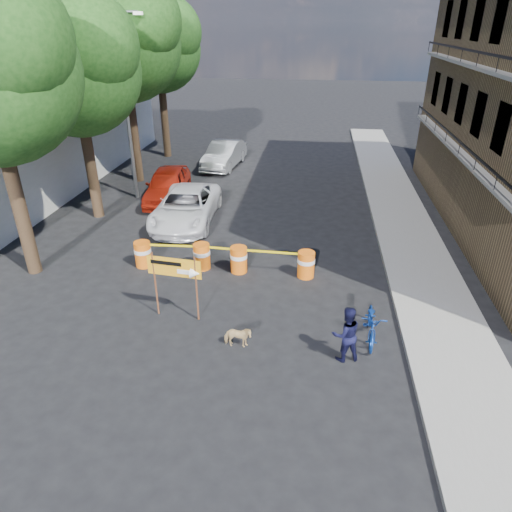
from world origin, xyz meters
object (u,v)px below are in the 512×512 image
(sedan_red, at_px, (168,185))
(detour_sign, at_px, (182,273))
(barrel_far_right, at_px, (306,264))
(dog, at_px, (238,337))
(pedestrian, at_px, (346,334))
(sedan_silver, at_px, (224,155))
(barrel_far_left, at_px, (143,254))
(barrel_mid_right, at_px, (239,259))
(suv_white, at_px, (186,207))
(barrel_mid_left, at_px, (202,256))
(bicycle, at_px, (374,310))

(sedan_red, bearing_deg, detour_sign, -76.54)
(barrel_far_right, distance_m, dog, 4.26)
(pedestrian, distance_m, sedan_silver, 17.44)
(pedestrian, relative_size, dog, 2.04)
(barrel_far_left, bearing_deg, sedan_silver, 87.85)
(barrel_mid_right, height_order, suv_white, suv_white)
(barrel_far_left, bearing_deg, pedestrian, -31.29)
(barrel_mid_left, distance_m, dog, 4.49)
(suv_white, bearing_deg, barrel_mid_right, -56.09)
(barrel_far_left, relative_size, detour_sign, 0.45)
(bicycle, bearing_deg, barrel_mid_left, 152.74)
(detour_sign, xyz_separation_m, sedan_red, (-3.36, 9.31, -0.72))
(barrel_far_left, bearing_deg, bicycle, -22.76)
(barrel_mid_left, xyz_separation_m, dog, (1.92, -4.06, -0.16))
(detour_sign, xyz_separation_m, suv_white, (-1.79, 6.80, -0.78))
(barrel_far_left, relative_size, bicycle, 0.50)
(barrel_far_right, distance_m, bicycle, 3.63)
(sedan_red, bearing_deg, dog, -70.42)
(sedan_silver, bearing_deg, pedestrian, -62.20)
(pedestrian, bearing_deg, barrel_mid_right, -68.27)
(barrel_mid_right, xyz_separation_m, sedan_red, (-4.44, 6.43, 0.28))
(pedestrian, relative_size, suv_white, 0.30)
(detour_sign, height_order, dog, detour_sign)
(detour_sign, bearing_deg, barrel_far_right, 46.50)
(barrel_mid_right, distance_m, pedestrian, 5.30)
(pedestrian, height_order, bicycle, bicycle)
(sedan_red, relative_size, sedan_silver, 1.01)
(barrel_mid_left, bearing_deg, barrel_far_right, -2.01)
(pedestrian, bearing_deg, bicycle, -145.73)
(barrel_mid_right, bearing_deg, detour_sign, -110.49)
(pedestrian, relative_size, bicycle, 0.84)
(pedestrian, bearing_deg, sedan_red, -71.04)
(dog, bearing_deg, sedan_red, 24.41)
(detour_sign, xyz_separation_m, sedan_silver, (-1.79, 15.08, -0.75))
(detour_sign, relative_size, dog, 2.72)
(barrel_mid_right, height_order, sedan_red, sedan_red)
(bicycle, bearing_deg, detour_sign, -179.27)
(bicycle, bearing_deg, dog, -162.72)
(barrel_mid_left, bearing_deg, bicycle, -30.91)
(barrel_far_left, bearing_deg, detour_sign, -51.71)
(bicycle, bearing_deg, barrel_mid_right, 146.07)
(pedestrian, xyz_separation_m, sedan_red, (-7.79, 10.52, 0.00))
(detour_sign, distance_m, dog, 2.34)
(barrel_far_right, xyz_separation_m, sedan_red, (-6.70, 6.48, 0.28))
(barrel_mid_left, bearing_deg, sedan_silver, 97.44)
(barrel_mid_right, height_order, bicycle, bicycle)
(barrel_far_right, height_order, suv_white, suv_white)
(barrel_mid_right, relative_size, dog, 1.22)
(barrel_mid_left, xyz_separation_m, sedan_red, (-3.16, 6.36, 0.28))
(suv_white, distance_m, sedan_red, 2.96)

